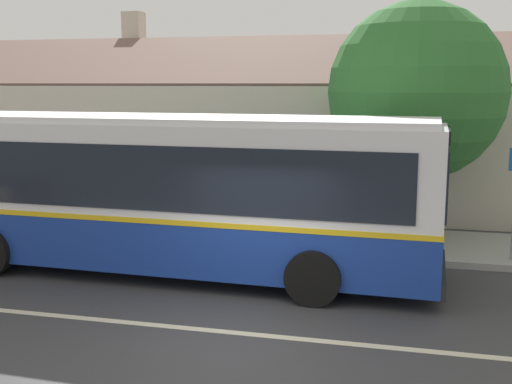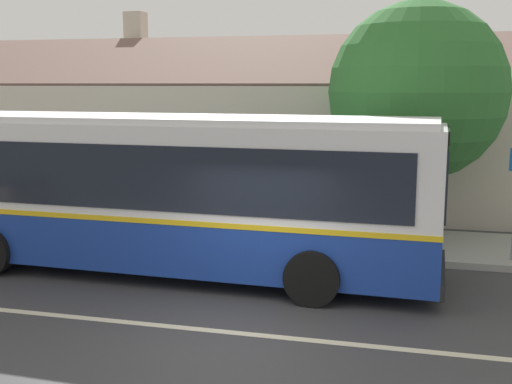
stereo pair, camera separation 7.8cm
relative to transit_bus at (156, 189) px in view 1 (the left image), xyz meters
name	(u,v)px [view 1 (the left image)]	position (x,y,z in m)	size (l,w,h in m)	color
ground_plane	(237,333)	(2.52, -2.90, -1.73)	(300.00, 300.00, 0.00)	#38383A
sidewalk_far	(302,239)	(2.52, 3.10, -1.65)	(60.00, 3.00, 0.15)	#9E9E99
lane_divider_stripe	(237,333)	(2.52, -2.90, -1.73)	(60.00, 0.16, 0.01)	beige
community_building	(296,136)	(1.05, 10.12, 0.28)	(24.06, 9.35, 6.51)	beige
transit_bus	(156,189)	(0.00, 0.00, 0.00)	(11.54, 3.01, 3.22)	navy
street_tree_primary	(417,92)	(5.11, 3.97, 1.93)	(4.29, 4.29, 5.81)	#4C3828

